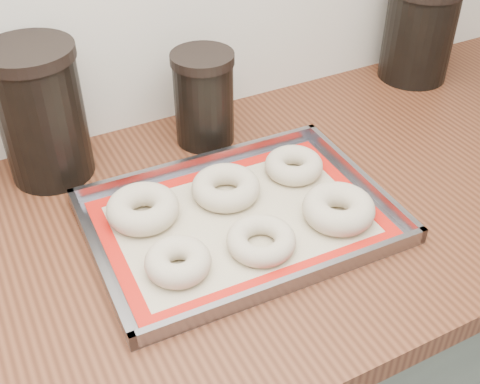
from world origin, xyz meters
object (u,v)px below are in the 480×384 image
baking_tray (240,219)px  bagel_front_mid (261,240)px  canister_right (419,31)px  bagel_front_left (178,262)px  canister_mid (204,98)px  bagel_front_right (339,209)px  bagel_back_left (143,209)px  canister_left (41,113)px  bagel_back_right (294,165)px  bagel_back_mid (226,188)px

baking_tray → bagel_front_mid: bagel_front_mid is taller
canister_right → bagel_front_left: bearing=-155.0°
canister_mid → bagel_front_right: bearing=-74.9°
bagel_front_right → bagel_back_left: (-0.27, 0.14, -0.00)m
baking_tray → canister_right: (0.57, 0.27, 0.10)m
canister_left → canister_mid: canister_left is taller
canister_mid → bagel_back_right: bearing=-64.0°
baking_tray → bagel_front_left: bearing=-155.7°
canister_left → bagel_back_right: bearing=-29.1°
bagel_front_mid → canister_right: canister_right is taller
bagel_front_mid → canister_right: 0.67m
bagel_back_mid → canister_mid: bearing=75.6°
baking_tray → bagel_back_mid: bagel_back_mid is taller
canister_left → bagel_front_mid: bearing=-56.8°
bagel_front_left → bagel_back_right: (0.27, 0.12, -0.00)m
bagel_front_mid → bagel_back_left: (-0.13, 0.14, 0.00)m
bagel_front_left → bagel_front_mid: bagel_front_left is taller
bagel_front_left → bagel_back_mid: (0.14, 0.12, 0.00)m
bagel_front_left → canister_right: 0.77m
bagel_back_left → canister_left: 0.24m
bagel_front_left → canister_right: size_ratio=0.46×
baking_tray → canister_right: size_ratio=2.27×
bagel_front_mid → bagel_front_right: size_ratio=0.91×
bagel_front_mid → bagel_front_right: 0.14m
bagel_front_left → canister_left: bearing=106.5°
bagel_back_mid → bagel_front_left: bearing=-138.1°
bagel_front_left → bagel_back_mid: bearing=41.9°
bagel_back_mid → bagel_back_left: bearing=176.0°
baking_tray → bagel_back_right: size_ratio=4.74×
bagel_front_mid → canister_right: size_ratio=0.50×
bagel_front_right → canister_mid: 0.33m
bagel_front_left → canister_right: bearing=25.0°
bagel_back_mid → bagel_back_right: (0.13, 0.00, -0.00)m
canister_left → canister_mid: (0.28, -0.03, -0.03)m
bagel_front_left → bagel_back_mid: same height
bagel_front_left → bagel_back_mid: 0.18m
bagel_back_right → canister_mid: (-0.09, 0.18, 0.07)m
bagel_back_mid → bagel_back_right: bearing=1.5°
baking_tray → bagel_front_left: size_ratio=4.97×
bagel_back_left → bagel_back_mid: size_ratio=1.01×
bagel_back_right → canister_mid: size_ratio=0.57×
bagel_back_right → canister_left: bearing=150.9°
baking_tray → bagel_front_right: bearing=-26.4°
bagel_back_left → canister_right: 0.73m
bagel_back_mid → canister_right: 0.60m
bagel_front_mid → bagel_back_mid: 0.13m
bagel_front_right → bagel_back_right: bagel_front_right is taller
baking_tray → bagel_front_mid: (-0.00, -0.07, 0.01)m
bagel_back_left → canister_right: size_ratio=0.55×
bagel_back_right → bagel_front_right: bearing=-90.7°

